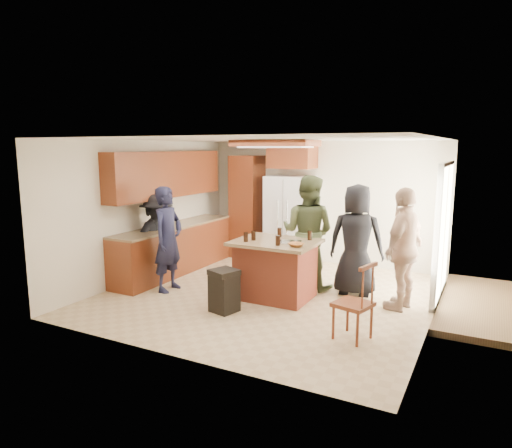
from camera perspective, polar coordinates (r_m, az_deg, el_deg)
The scene contains 12 objects.
person_front_left at distance 7.69m, azimuth -10.93°, elevation -1.87°, with size 0.64×0.47×1.75m, color black.
person_behind_left at distance 7.74m, azimuth 6.48°, elevation -1.03°, with size 0.93×0.58×1.92m, color #384126.
person_behind_right at distance 7.51m, azimuth 12.42°, elevation -1.97°, with size 0.88×0.58×1.81m, color black.
person_side_right at distance 7.02m, azimuth 17.99°, elevation -2.99°, with size 1.06×0.54×1.82m, color tan.
person_counter at distance 8.32m, azimuth -12.25°, elevation -1.71°, with size 1.01×0.47×1.56m, color black.
left_cabinetry at distance 8.80m, azimuth -10.44°, elevation 0.12°, with size 0.64×3.00×2.30m.
back_wall_units at distance 9.76m, azimuth 0.26°, elevation 3.72°, with size 1.80×0.60×2.45m.
refrigerator at distance 9.42m, azimuth 4.27°, elevation 0.53°, with size 0.90×0.76×1.80m.
kitchen_island at distance 7.27m, azimuth 2.45°, elevation -5.62°, with size 1.28×1.03×0.93m.
island_items at distance 6.99m, azimuth 3.52°, elevation -2.03°, with size 1.01×0.74×0.15m.
trash_bin at distance 6.73m, azimuth -4.00°, elevation -8.27°, with size 0.46×0.46×0.63m.
spindle_chair at distance 5.87m, azimuth 12.21°, elevation -9.81°, with size 0.51×0.51×0.99m.
Camera 1 is at (3.11, -6.43, 2.38)m, focal length 32.00 mm.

